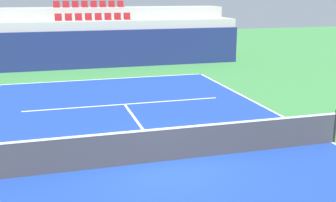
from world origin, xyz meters
TOP-DOWN VIEW (x-y plane):
  - ground_plane at (0.00, 0.00)m, footprint 80.00×80.00m
  - court_surface at (0.00, 0.00)m, footprint 11.00×24.00m
  - baseline_far at (0.00, 11.95)m, footprint 11.00×0.10m
  - sideline_right at (5.45, 0.00)m, footprint 0.10×24.00m
  - service_line_far at (0.00, 6.40)m, footprint 8.26×0.10m
  - centre_service_line at (0.00, 3.20)m, footprint 0.10×6.40m
  - back_wall at (0.00, 15.61)m, footprint 18.62×0.30m
  - stands_tier_lower at (0.00, 16.96)m, footprint 18.62×2.40m
  - stands_tier_upper at (0.00, 19.36)m, footprint 18.62×2.40m
  - seating_row_lower at (0.00, 17.06)m, footprint 4.81×0.44m
  - seating_row_upper at (0.00, 19.46)m, footprint 4.81×0.44m
  - tennis_net at (0.00, 0.00)m, footprint 11.08×0.08m

SIDE VIEW (x-z plane):
  - ground_plane at x=0.00m, z-range 0.00..0.00m
  - court_surface at x=0.00m, z-range 0.00..0.01m
  - baseline_far at x=0.00m, z-range 0.01..0.01m
  - sideline_right at x=5.45m, z-range 0.01..0.01m
  - service_line_far at x=0.00m, z-range 0.01..0.01m
  - centre_service_line at x=0.00m, z-range 0.01..0.01m
  - tennis_net at x=0.00m, z-range -0.03..1.04m
  - back_wall at x=0.00m, z-range 0.00..2.32m
  - stands_tier_lower at x=0.00m, z-range 0.00..2.86m
  - stands_tier_upper at x=0.00m, z-range 0.00..3.59m
  - seating_row_lower at x=0.00m, z-range 2.77..3.21m
  - seating_row_upper at x=0.00m, z-range 3.50..3.94m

